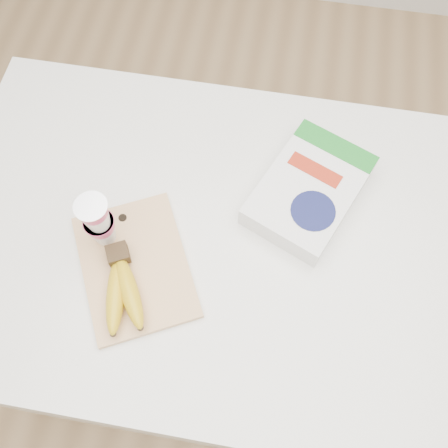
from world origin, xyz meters
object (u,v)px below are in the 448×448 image
Objects in this scene: bananas at (122,289)px; cereal_box at (309,190)px; cutting_board at (135,266)px; table at (219,296)px; yogurt_stack at (98,221)px.

cereal_box is (0.38, 0.32, -0.01)m from bananas.
bananas is at bearing -124.18° from cutting_board.
cereal_box is (0.20, 0.14, 0.54)m from table.
table is at bearing 5.58° from cutting_board.
cereal_box is at bearing 39.87° from bananas.
cutting_board is 0.45m from cereal_box.
cutting_board reaches higher than table.
yogurt_stack is 0.50m from cereal_box.
yogurt_stack reaches higher than bananas.
yogurt_stack is at bearing -167.73° from table.
yogurt_stack reaches higher than cutting_board.
table is 4.19× the size of cutting_board.
yogurt_stack is 0.46× the size of cereal_box.
bananas is 1.30× the size of yogurt_stack.
bananas is (-0.18, -0.18, 0.54)m from table.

